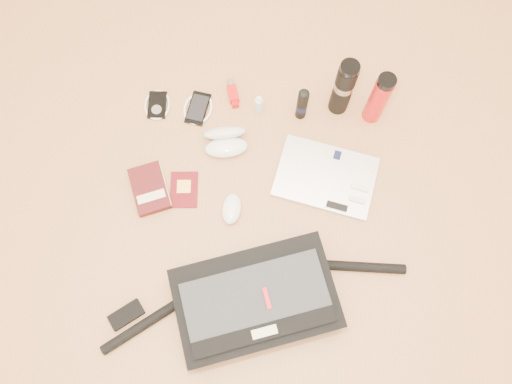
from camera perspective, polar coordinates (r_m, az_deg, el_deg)
ground at (r=1.71m, az=0.20°, el=-2.95°), size 4.00×4.00×0.00m
messenger_bag at (r=1.59m, az=-0.13°, el=-12.30°), size 0.97×0.42×0.14m
laptop at (r=1.75m, az=7.99°, el=1.65°), size 0.39×0.31×0.03m
book at (r=1.76m, az=-12.02°, el=0.37°), size 0.16×0.20×0.03m
passport at (r=1.75m, az=-8.24°, el=0.28°), size 0.10×0.13×0.01m
mouse at (r=1.70m, az=-2.80°, el=-1.95°), size 0.07×0.12×0.04m
sunglasses_case at (r=1.77m, az=-3.50°, el=5.92°), size 0.17×0.15×0.09m
ipod at (r=1.89m, az=-11.22°, el=9.72°), size 0.10×0.11×0.01m
phone at (r=1.86m, az=-6.65°, el=9.48°), size 0.12×0.14×0.01m
inhaler at (r=1.87m, az=-2.68°, el=11.25°), size 0.05×0.12×0.03m
spray_bottle at (r=1.81m, az=0.32°, el=9.90°), size 0.03×0.03×0.10m
aerosol_can at (r=1.78m, az=5.30°, el=9.97°), size 0.05×0.05×0.16m
thermos_black at (r=1.77m, az=9.97°, el=11.67°), size 0.09×0.09×0.27m
thermos_red at (r=1.78m, az=13.82°, el=10.31°), size 0.09×0.09×0.25m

